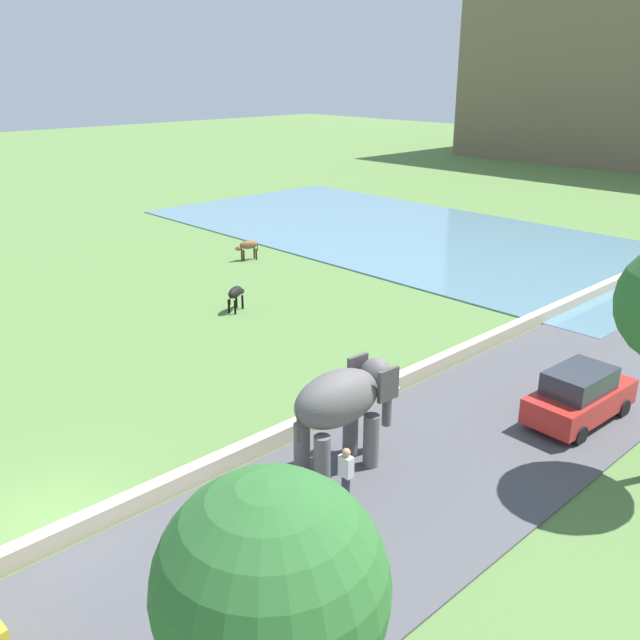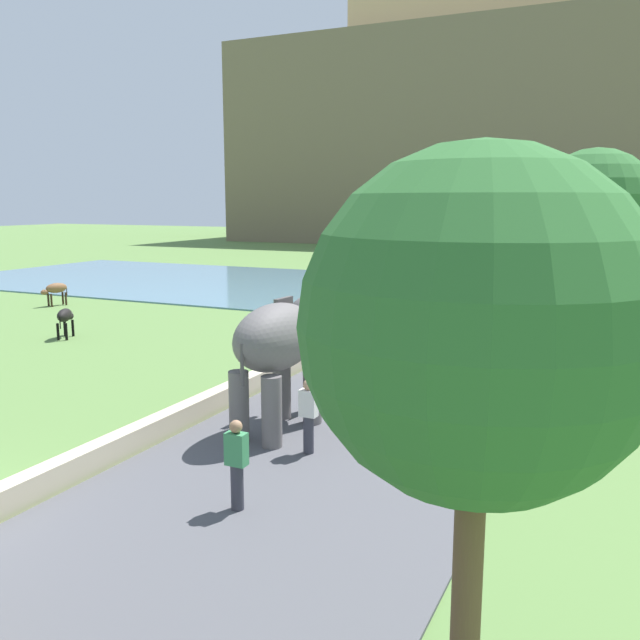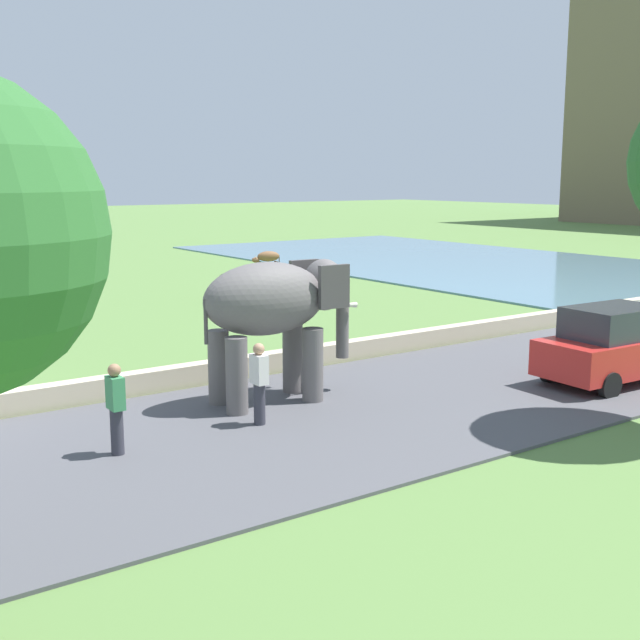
% 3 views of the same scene
% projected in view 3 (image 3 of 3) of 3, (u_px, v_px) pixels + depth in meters
% --- Properties ---
extents(barrier_wall, '(0.40, 110.00, 0.52)m').
position_uv_depth(barrier_wall, '(539.00, 321.00, 24.95)').
color(barrier_wall, beige).
rests_on(barrier_wall, ground).
extents(lake, '(36.00, 18.00, 0.08)m').
position_uv_depth(lake, '(465.00, 262.00, 44.14)').
color(lake, slate).
rests_on(lake, ground).
extents(elephant, '(1.56, 3.51, 2.99)m').
position_uv_depth(elephant, '(275.00, 308.00, 16.53)').
color(elephant, '#605B5B').
rests_on(elephant, ground).
extents(person_beside_elephant, '(0.36, 0.22, 1.63)m').
position_uv_depth(person_beside_elephant, '(259.00, 383.00, 15.11)').
color(person_beside_elephant, '#33333D').
rests_on(person_beside_elephant, ground).
extents(person_trailing, '(0.36, 0.22, 1.63)m').
position_uv_depth(person_trailing, '(116.00, 408.00, 13.46)').
color(person_trailing, '#33333D').
rests_on(person_trailing, ground).
extents(car_red, '(1.94, 4.08, 1.80)m').
position_uv_depth(car_red, '(617.00, 345.00, 18.34)').
color(car_red, red).
rests_on(car_red, ground).
extents(cow_brown, '(0.72, 1.42, 1.15)m').
position_uv_depth(cow_brown, '(267.00, 258.00, 38.71)').
color(cow_brown, brown).
rests_on(cow_brown, ground).
extents(cow_black, '(0.94, 1.38, 1.15)m').
position_uv_depth(cow_black, '(228.00, 281.00, 30.13)').
color(cow_black, black).
rests_on(cow_black, ground).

